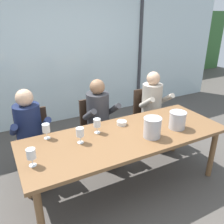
# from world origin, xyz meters

# --- Properties ---
(ground) EXTENTS (14.00, 14.00, 0.00)m
(ground) POSITION_xyz_m (0.00, 1.00, 0.00)
(ground) COLOR #4C4742
(window_glass_panel) EXTENTS (7.59, 0.03, 2.60)m
(window_glass_panel) POSITION_xyz_m (0.00, 2.30, 1.30)
(window_glass_panel) COLOR silver
(window_glass_panel) RESTS_ON ground
(window_mullion_right) EXTENTS (0.06, 0.06, 2.60)m
(window_mullion_right) POSITION_xyz_m (1.71, 2.28, 1.30)
(window_mullion_right) COLOR #38383D
(window_mullion_right) RESTS_ON ground
(hillside_vineyard) EXTENTS (13.59, 2.40, 2.08)m
(hillside_vineyard) POSITION_xyz_m (0.00, 5.42, 1.04)
(hillside_vineyard) COLOR #386633
(hillside_vineyard) RESTS_ON ground
(dining_table) EXTENTS (2.39, 0.90, 0.73)m
(dining_table) POSITION_xyz_m (0.00, 0.00, 0.66)
(dining_table) COLOR brown
(dining_table) RESTS_ON ground
(chair_near_curtain) EXTENTS (0.49, 0.49, 0.87)m
(chair_near_curtain) POSITION_xyz_m (-0.90, 0.87, 0.50)
(chair_near_curtain) COLOR #332319
(chair_near_curtain) RESTS_ON ground
(chair_left_of_center) EXTENTS (0.45, 0.45, 0.87)m
(chair_left_of_center) POSITION_xyz_m (0.01, 0.85, 0.50)
(chair_left_of_center) COLOR #332319
(chair_left_of_center) RESTS_ON ground
(chair_center) EXTENTS (0.45, 0.45, 0.87)m
(chair_center) POSITION_xyz_m (0.95, 0.88, 0.50)
(chair_center) COLOR #332319
(chair_center) RESTS_ON ground
(person_navy_polo) EXTENTS (0.47, 0.62, 1.18)m
(person_navy_polo) POSITION_xyz_m (-0.94, 0.72, 0.67)
(person_navy_polo) COLOR #192347
(person_navy_polo) RESTS_ON ground
(person_charcoal_jacket) EXTENTS (0.48, 0.62, 1.18)m
(person_charcoal_jacket) POSITION_xyz_m (0.01, 0.72, 0.67)
(person_charcoal_jacket) COLOR #38383D
(person_charcoal_jacket) RESTS_ON ground
(person_beige_jumper) EXTENTS (0.46, 0.61, 1.18)m
(person_beige_jumper) POSITION_xyz_m (0.96, 0.72, 0.67)
(person_beige_jumper) COLOR #B7AD9E
(person_beige_jumper) RESTS_ON ground
(ice_bucket_primary) EXTENTS (0.20, 0.20, 0.21)m
(ice_bucket_primary) POSITION_xyz_m (0.63, -0.14, 0.83)
(ice_bucket_primary) COLOR #B7B7BC
(ice_bucket_primary) RESTS_ON dining_table
(ice_bucket_secondary) EXTENTS (0.20, 0.20, 0.23)m
(ice_bucket_secondary) POSITION_xyz_m (0.23, -0.18, 0.85)
(ice_bucket_secondary) COLOR #B7B7BC
(ice_bucket_secondary) RESTS_ON dining_table
(tasting_bowl) EXTENTS (0.12, 0.12, 0.05)m
(tasting_bowl) POSITION_xyz_m (0.08, 0.25, 0.75)
(tasting_bowl) COLOR silver
(tasting_bowl) RESTS_ON dining_table
(wine_glass_by_left_taster) EXTENTS (0.08, 0.08, 0.17)m
(wine_glass_by_left_taster) POSITION_xyz_m (-0.53, 0.08, 0.84)
(wine_glass_by_left_taster) COLOR silver
(wine_glass_by_left_taster) RESTS_ON dining_table
(wine_glass_near_bucket) EXTENTS (0.08, 0.08, 0.17)m
(wine_glass_near_bucket) POSITION_xyz_m (-0.27, 0.20, 0.84)
(wine_glass_near_bucket) COLOR silver
(wine_glass_near_bucket) RESTS_ON dining_table
(wine_glass_center_pour) EXTENTS (0.08, 0.08, 0.17)m
(wine_glass_center_pour) POSITION_xyz_m (-1.06, -0.10, 0.84)
(wine_glass_center_pour) COLOR silver
(wine_glass_center_pour) RESTS_ON dining_table
(wine_glass_by_right_taster) EXTENTS (0.08, 0.08, 0.17)m
(wine_glass_by_right_taster) POSITION_xyz_m (-0.82, 0.34, 0.84)
(wine_glass_by_right_taster) COLOR silver
(wine_glass_by_right_taster) RESTS_ON dining_table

